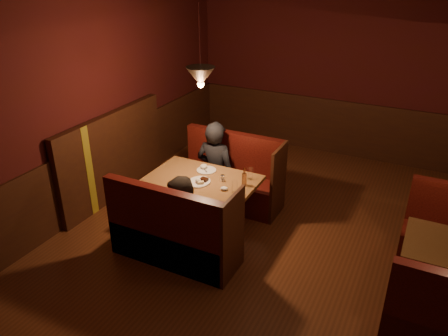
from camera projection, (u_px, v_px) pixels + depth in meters
The scene contains 6 objects.
room at pixel (275, 178), 4.88m from camera, with size 6.02×7.02×2.92m.
main_table at pixel (204, 190), 5.63m from camera, with size 1.39×0.84×0.97m.
main_bench_far at pixel (232, 181), 6.36m from camera, with size 1.53×0.55×1.04m.
main_bench_near at pixel (173, 237), 5.09m from camera, with size 1.53×0.55×1.04m.
diner_a at pixel (215, 152), 6.15m from camera, with size 0.59×0.38×1.61m, color black.
diner_b at pixel (183, 206), 5.03m from camera, with size 0.67×0.53×1.39m, color #2B251F.
Camera 1 is at (1.15, -4.10, 3.28)m, focal length 35.00 mm.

